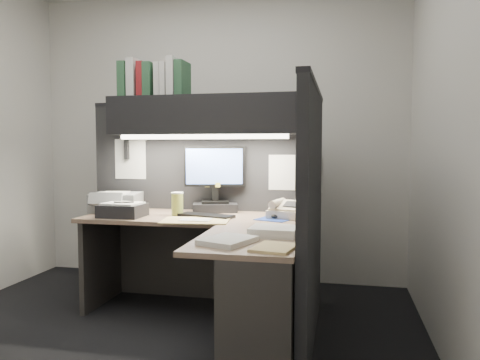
# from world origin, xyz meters

# --- Properties ---
(floor) EXTENTS (3.50, 3.50, 0.00)m
(floor) POSITION_xyz_m (0.00, 0.00, 0.00)
(floor) COLOR black
(floor) RESTS_ON ground
(wall_back) EXTENTS (3.50, 0.04, 2.70)m
(wall_back) POSITION_xyz_m (0.00, 1.50, 1.35)
(wall_back) COLOR silver
(wall_back) RESTS_ON floor
(wall_right) EXTENTS (0.04, 3.00, 2.70)m
(wall_right) POSITION_xyz_m (1.75, 0.00, 1.35)
(wall_right) COLOR silver
(wall_right) RESTS_ON floor
(partition_back) EXTENTS (1.90, 0.06, 1.60)m
(partition_back) POSITION_xyz_m (0.03, 0.93, 0.80)
(partition_back) COLOR black
(partition_back) RESTS_ON floor
(partition_right) EXTENTS (0.06, 1.50, 1.60)m
(partition_right) POSITION_xyz_m (0.98, 0.18, 0.80)
(partition_right) COLOR black
(partition_right) RESTS_ON floor
(desk) EXTENTS (1.70, 1.53, 0.73)m
(desk) POSITION_xyz_m (0.43, -0.00, 0.44)
(desk) COLOR #7C634F
(desk) RESTS_ON floor
(overhead_shelf) EXTENTS (1.55, 0.34, 0.30)m
(overhead_shelf) POSITION_xyz_m (0.12, 0.75, 1.50)
(overhead_shelf) COLOR black
(overhead_shelf) RESTS_ON partition_back
(task_light_tube) EXTENTS (1.32, 0.04, 0.04)m
(task_light_tube) POSITION_xyz_m (0.12, 0.61, 1.33)
(task_light_tube) COLOR white
(task_light_tube) RESTS_ON overhead_shelf
(monitor) EXTENTS (0.48, 0.30, 0.53)m
(monitor) POSITION_xyz_m (0.17, 0.82, 0.94)
(monitor) COLOR black
(monitor) RESTS_ON desk
(keyboard) EXTENTS (0.45, 0.25, 0.02)m
(keyboard) POSITION_xyz_m (0.18, 0.52, 0.74)
(keyboard) COLOR black
(keyboard) RESTS_ON desk
(mousepad) EXTENTS (0.29, 0.28, 0.00)m
(mousepad) POSITION_xyz_m (0.70, 0.52, 0.73)
(mousepad) COLOR navy
(mousepad) RESTS_ON desk
(mouse) EXTENTS (0.08, 0.11, 0.03)m
(mouse) POSITION_xyz_m (0.70, 0.53, 0.75)
(mouse) COLOR black
(mouse) RESTS_ON mousepad
(telephone) EXTENTS (0.29, 0.30, 0.10)m
(telephone) POSITION_xyz_m (0.78, 0.62, 0.78)
(telephone) COLOR beige
(telephone) RESTS_ON desk
(coffee_cup) EXTENTS (0.11, 0.11, 0.17)m
(coffee_cup) POSITION_xyz_m (-0.06, 0.56, 0.81)
(coffee_cup) COLOR #CCCF52
(coffee_cup) RESTS_ON desk
(printer) EXTENTS (0.42, 0.37, 0.15)m
(printer) POSITION_xyz_m (-0.62, 0.67, 0.80)
(printer) COLOR gray
(printer) RESTS_ON desk
(notebook_stack) EXTENTS (0.31, 0.26, 0.09)m
(notebook_stack) POSITION_xyz_m (-0.44, 0.41, 0.78)
(notebook_stack) COLOR black
(notebook_stack) RESTS_ON desk
(open_folder) EXTENTS (0.50, 0.36, 0.01)m
(open_folder) POSITION_xyz_m (0.16, 0.32, 0.73)
(open_folder) COLOR #DAC07A
(open_folder) RESTS_ON desk
(paper_stack_a) EXTENTS (0.28, 0.24, 0.05)m
(paper_stack_a) POSITION_xyz_m (0.78, -0.10, 0.76)
(paper_stack_a) COLOR white
(paper_stack_a) RESTS_ON desk
(paper_stack_b) EXTENTS (0.31, 0.35, 0.03)m
(paper_stack_b) POSITION_xyz_m (0.57, -0.37, 0.74)
(paper_stack_b) COLOR white
(paper_stack_b) RESTS_ON desk
(manila_stack) EXTENTS (0.24, 0.28, 0.01)m
(manila_stack) POSITION_xyz_m (0.83, -0.46, 0.74)
(manila_stack) COLOR #DAC07A
(manila_stack) RESTS_ON desk
(binder_row) EXTENTS (0.54, 0.25, 0.31)m
(binder_row) POSITION_xyz_m (-0.31, 0.75, 1.79)
(binder_row) COLOR #264C31
(binder_row) RESTS_ON overhead_shelf
(pinned_papers) EXTENTS (1.76, 1.31, 0.51)m
(pinned_papers) POSITION_xyz_m (0.42, 0.56, 1.05)
(pinned_papers) COLOR white
(pinned_papers) RESTS_ON partition_back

